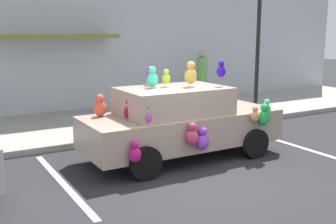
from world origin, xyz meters
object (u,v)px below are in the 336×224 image
(plush_covered_car, at_px, (180,122))
(street_lamp_post, at_px, (258,32))
(pedestrian_near_shopfront, at_px, (202,78))
(teddy_bear_on_sidewalk, at_px, (184,111))

(plush_covered_car, bearing_deg, street_lamp_post, 28.50)
(street_lamp_post, distance_m, pedestrian_near_shopfront, 3.07)
(teddy_bear_on_sidewalk, height_order, street_lamp_post, street_lamp_post)
(plush_covered_car, height_order, teddy_bear_on_sidewalk, plush_covered_car)
(plush_covered_car, distance_m, teddy_bear_on_sidewalk, 3.01)
(street_lamp_post, bearing_deg, plush_covered_car, -151.50)
(plush_covered_car, bearing_deg, pedestrian_near_shopfront, 50.86)
(plush_covered_car, xyz_separation_m, pedestrian_near_shopfront, (3.97, 4.88, 0.23))
(plush_covered_car, xyz_separation_m, teddy_bear_on_sidewalk, (1.67, 2.48, -0.36))
(street_lamp_post, bearing_deg, teddy_bear_on_sidewalk, 175.72)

